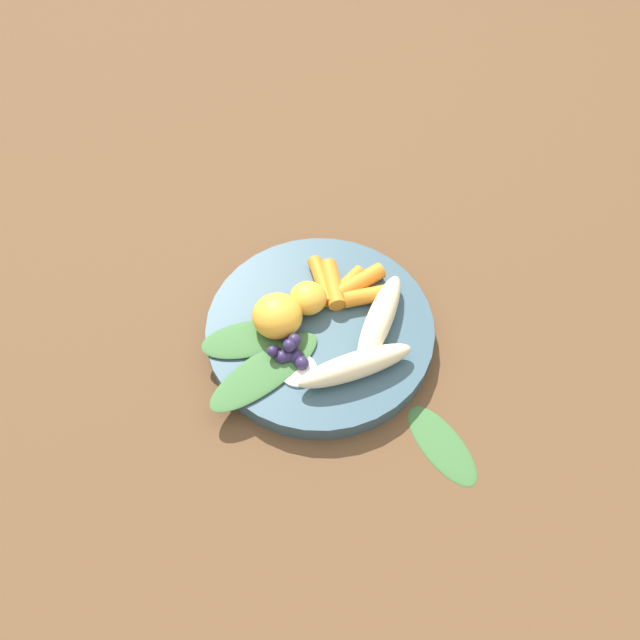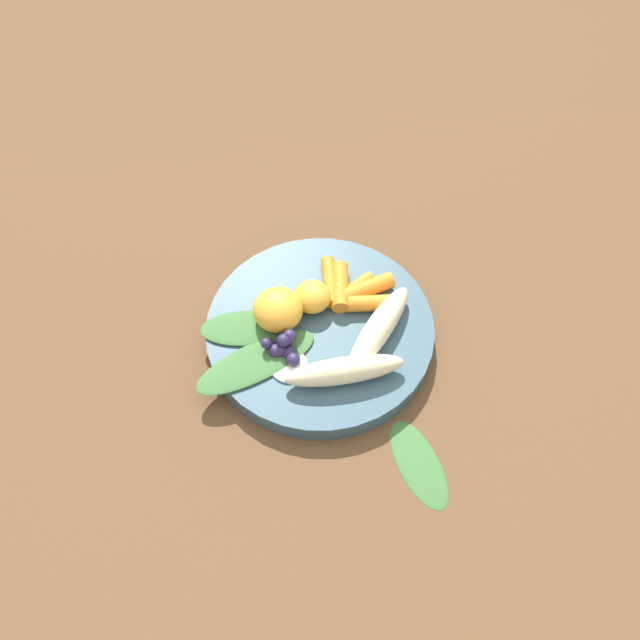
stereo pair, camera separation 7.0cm
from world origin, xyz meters
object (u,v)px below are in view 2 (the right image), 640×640
(bowl, at_px, (320,331))
(kale_leaf_stray, at_px, (419,463))
(banana_peeled_left, at_px, (378,329))
(banana_peeled_right, at_px, (344,370))
(orange_segment_near, at_px, (278,310))

(bowl, relative_size, kale_leaf_stray, 2.50)
(banana_peeled_left, distance_m, banana_peeled_right, 0.06)
(kale_leaf_stray, bearing_deg, banana_peeled_right, -161.23)
(banana_peeled_left, xyz_separation_m, banana_peeled_right, (0.06, 0.00, 0.00))
(bowl, height_order, orange_segment_near, orange_segment_near)
(banana_peeled_left, height_order, orange_segment_near, orange_segment_near)
(orange_segment_near, height_order, kale_leaf_stray, orange_segment_near)
(banana_peeled_left, distance_m, orange_segment_near, 0.11)
(banana_peeled_left, bearing_deg, bowl, 108.61)
(banana_peeled_right, distance_m, kale_leaf_stray, 0.12)
(banana_peeled_left, bearing_deg, banana_peeled_right, 174.83)
(banana_peeled_right, bearing_deg, orange_segment_near, 124.50)
(bowl, distance_m, banana_peeled_left, 0.07)
(banana_peeled_left, distance_m, kale_leaf_stray, 0.14)
(banana_peeled_left, height_order, banana_peeled_right, same)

